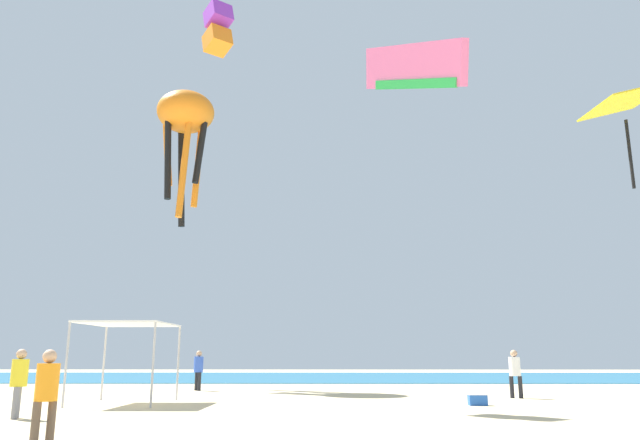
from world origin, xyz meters
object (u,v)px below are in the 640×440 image
at_px(person_leftmost, 47,388).
at_px(kite_parafoil_pink, 413,67).
at_px(person_near_tent, 515,370).
at_px(person_rightmost, 19,377).
at_px(kite_box_purple, 218,29).
at_px(kite_octopus_orange, 185,119).
at_px(kite_diamond_yellow, 624,106).
at_px(canopy_tent, 129,327).
at_px(cooler_box, 478,400).
at_px(person_central, 198,367).

relative_size(person_leftmost, kite_parafoil_pink, 0.36).
height_order(person_near_tent, person_rightmost, person_near_tent).
xyz_separation_m(person_rightmost, kite_parafoil_pink, (10.83, 4.13, 10.57)).
bearing_deg(kite_box_purple, person_leftmost, -130.34).
bearing_deg(kite_box_purple, kite_octopus_orange, 73.10).
xyz_separation_m(kite_diamond_yellow, kite_octopus_orange, (-20.51, 7.07, 2.46)).
bearing_deg(person_near_tent, kite_parafoil_pink, -114.79).
bearing_deg(kite_box_purple, kite_diamond_yellow, -33.43).
xyz_separation_m(canopy_tent, person_leftmost, (1.68, -9.35, -1.50)).
distance_m(cooler_box, kite_box_purple, 17.57).
bearing_deg(person_near_tent, person_rightmost, -128.79).
bearing_deg(kite_octopus_orange, kite_parafoil_pink, 146.30).
bearing_deg(kite_parafoil_pink, cooler_box, 56.37).
bearing_deg(cooler_box, kite_octopus_orange, 138.01).
bearing_deg(person_leftmost, kite_diamond_yellow, -19.90).
distance_m(canopy_tent, kite_parafoil_pink, 13.34).
relative_size(person_rightmost, kite_box_purple, 0.78).
relative_size(person_near_tent, kite_box_purple, 0.80).
bearing_deg(person_leftmost, kite_octopus_orange, 41.88).
bearing_deg(person_leftmost, person_near_tent, -10.92).
bearing_deg(kite_diamond_yellow, kite_octopus_orange, -115.30).
xyz_separation_m(person_rightmost, cooler_box, (12.49, 4.21, -0.82)).
bearing_deg(cooler_box, kite_box_purple, 163.11).
height_order(canopy_tent, cooler_box, canopy_tent).
height_order(person_leftmost, kite_box_purple, kite_box_purple).
bearing_deg(kite_parafoil_pink, person_rightmost, -105.33).
bearing_deg(person_central, person_leftmost, 146.91).
distance_m(person_central, cooler_box, 13.36).
height_order(person_near_tent, person_leftmost, person_near_tent).
bearing_deg(kite_parafoil_pink, canopy_tent, -130.20).
relative_size(kite_parafoil_pink, kite_octopus_orange, 0.62).
relative_size(canopy_tent, cooler_box, 5.65).
xyz_separation_m(person_central, kite_parafoil_pink, (8.91, -8.21, 10.54)).
bearing_deg(person_central, cooler_box, -163.62).
height_order(kite_box_purple, kite_parafoil_pink, kite_box_purple).
height_order(canopy_tent, kite_box_purple, kite_box_purple).
height_order(canopy_tent, kite_octopus_orange, kite_octopus_orange).
xyz_separation_m(canopy_tent, kite_diamond_yellow, (19.33, 3.64, 9.44)).
relative_size(person_central, person_rightmost, 1.03).
distance_m(canopy_tent, cooler_box, 11.62).
bearing_deg(canopy_tent, kite_parafoil_pink, -3.98).
distance_m(person_rightmost, cooler_box, 13.21).
xyz_separation_m(cooler_box, kite_parafoil_pink, (-1.66, -0.07, 11.39)).
bearing_deg(person_rightmost, person_near_tent, 98.15).
bearing_deg(kite_box_purple, kite_parafoil_pink, -58.95).
height_order(person_central, person_rightmost, person_central).
xyz_separation_m(person_rightmost, kite_octopus_orange, (-0.07, 15.52, 13.36)).
bearing_deg(person_near_tent, kite_diamond_yellow, 33.11).
distance_m(person_near_tent, kite_box_purple, 17.99).
distance_m(person_leftmost, person_central, 16.91).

